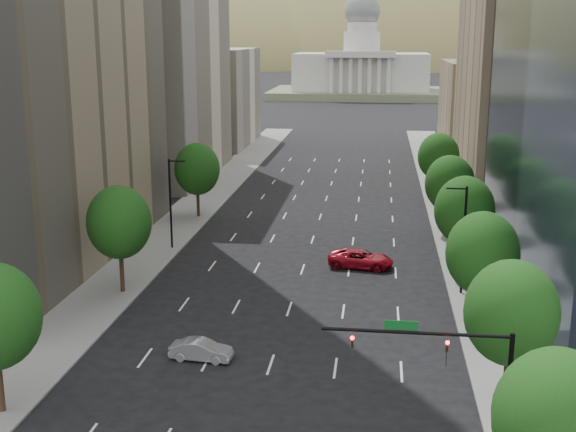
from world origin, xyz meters
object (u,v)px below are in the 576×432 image
at_px(car_silver, 201,350).
at_px(car_red_far, 361,259).
at_px(traffic_signal, 457,366).
at_px(capitol, 361,71).

bearing_deg(car_silver, car_red_far, -20.58).
height_order(traffic_signal, car_red_far, traffic_signal).
relative_size(capitol, car_red_far, 10.24).
distance_m(car_silver, car_red_far, 23.20).
distance_m(capitol, car_red_far, 188.69).
xyz_separation_m(traffic_signal, capitol, (-10.53, 219.71, 3.40)).
distance_m(traffic_signal, car_red_far, 32.00).
height_order(traffic_signal, capitol, capitol).
bearing_deg(traffic_signal, car_silver, 145.96).
xyz_separation_m(car_silver, car_red_far, (9.77, 21.05, 0.14)).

